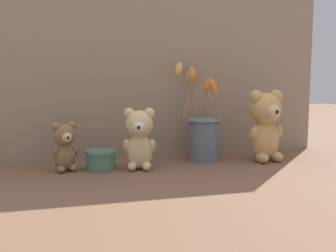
# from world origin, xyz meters

# --- Properties ---
(ground_plane) EXTENTS (4.00, 4.00, 0.00)m
(ground_plane) POSITION_xyz_m (0.00, 0.00, 0.00)
(ground_plane) COLOR brown
(backdrop_wall) EXTENTS (1.19, 0.02, 0.73)m
(backdrop_wall) POSITION_xyz_m (0.00, 0.17, 0.37)
(backdrop_wall) COLOR gray
(backdrop_wall) RESTS_ON ground
(teddy_bear_large) EXTENTS (0.13, 0.12, 0.23)m
(teddy_bear_large) POSITION_xyz_m (0.32, -0.00, 0.12)
(teddy_bear_large) COLOR tan
(teddy_bear_large) RESTS_ON ground
(teddy_bear_medium) EXTENTS (0.10, 0.09, 0.19)m
(teddy_bear_medium) POSITION_xyz_m (-0.10, -0.01, 0.10)
(teddy_bear_medium) COLOR #DBBC84
(teddy_bear_medium) RESTS_ON ground
(teddy_bear_small) EXTENTS (0.08, 0.07, 0.15)m
(teddy_bear_small) POSITION_xyz_m (-0.32, 0.02, 0.08)
(teddy_bear_small) COLOR olive
(teddy_bear_small) RESTS_ON ground
(flower_vase) EXTENTS (0.15, 0.17, 0.33)m
(flower_vase) POSITION_xyz_m (0.13, 0.06, 0.09)
(flower_vase) COLOR slate
(flower_vase) RESTS_ON ground
(decorative_tin_tall) EXTENTS (0.09, 0.09, 0.06)m
(decorative_tin_tall) POSITION_xyz_m (-0.21, 0.01, 0.03)
(decorative_tin_tall) COLOR #47705B
(decorative_tin_tall) RESTS_ON ground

